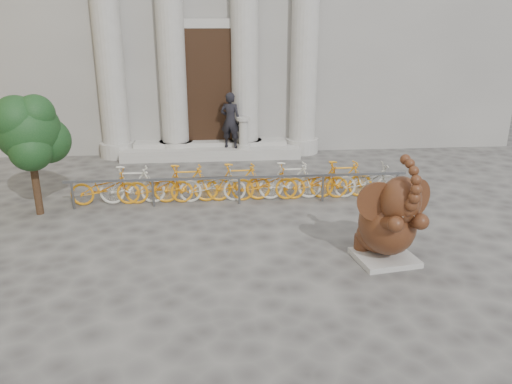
{
  "coord_description": "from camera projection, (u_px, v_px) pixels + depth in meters",
  "views": [
    {
      "loc": [
        0.03,
        -7.24,
        4.38
      ],
      "look_at": [
        0.9,
        2.35,
        1.1
      ],
      "focal_mm": 35.0,
      "sensor_mm": 36.0,
      "label": 1
    }
  ],
  "objects": [
    {
      "name": "balustrade_post",
      "position": [
        243.0,
        134.0,
        16.63
      ],
      "size": [
        0.43,
        0.43,
        1.05
      ],
      "color": "#A8A59E",
      "rests_on": "entrance_steps"
    },
    {
      "name": "pedestrian",
      "position": [
        230.0,
        120.0,
        16.61
      ],
      "size": [
        0.78,
        0.64,
        1.86
      ],
      "primitive_type": "imported",
      "rotation": [
        0.0,
        0.0,
        2.81
      ],
      "color": "black",
      "rests_on": "entrance_steps"
    },
    {
      "name": "bike_rack",
      "position": [
        239.0,
        182.0,
        12.78
      ],
      "size": [
        8.59,
        0.53,
        1.0
      ],
      "color": "slate",
      "rests_on": "ground"
    },
    {
      "name": "entrance_steps",
      "position": [
        211.0,
        152.0,
        17.04
      ],
      "size": [
        6.0,
        1.2,
        0.36
      ],
      "primitive_type": "cube",
      "color": "#A8A59E",
      "rests_on": "ground"
    },
    {
      "name": "tree",
      "position": [
        29.0,
        132.0,
        11.38
      ],
      "size": [
        1.65,
        1.51,
        2.87
      ],
      "color": "#332114",
      "rests_on": "ground"
    },
    {
      "name": "elephant_statue",
      "position": [
        389.0,
        223.0,
        9.4
      ],
      "size": [
        1.46,
        1.7,
        2.2
      ],
      "rotation": [
        0.0,
        0.0,
        0.15
      ],
      "color": "#A8A59E",
      "rests_on": "ground"
    },
    {
      "name": "ground",
      "position": [
        215.0,
        302.0,
        8.23
      ],
      "size": [
        80.0,
        80.0,
        0.0
      ],
      "primitive_type": "plane",
      "color": "#474442",
      "rests_on": "ground"
    }
  ]
}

